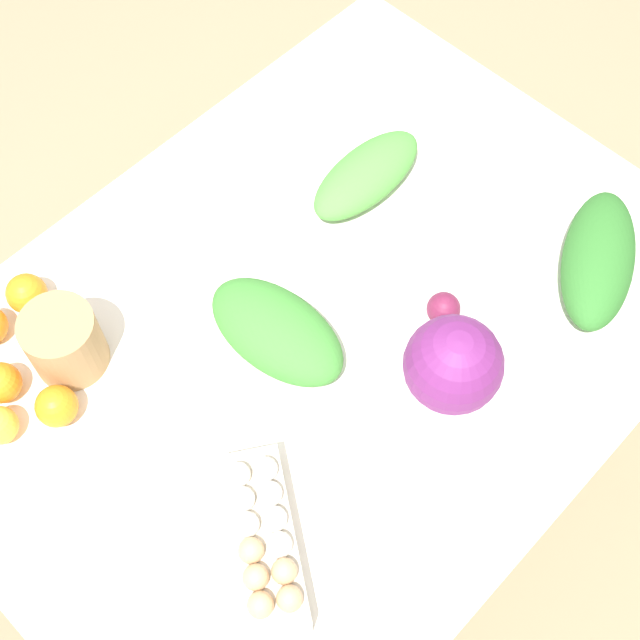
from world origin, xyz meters
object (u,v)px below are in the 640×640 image
(egg_carton, at_px, (264,539))
(greens_bunch_dandelion, at_px, (277,331))
(paper_bag, at_px, (64,342))
(beet_root, at_px, (443,309))
(greens_bunch_scallion, at_px, (367,175))
(greens_bunch_beet_tops, at_px, (598,259))
(orange_7, at_px, (27,294))
(orange_1, at_px, (1,383))
(cabbage_purple, at_px, (453,365))
(orange_4, at_px, (57,406))

(egg_carton, distance_m, greens_bunch_dandelion, 0.36)
(paper_bag, height_order, beet_root, paper_bag)
(greens_bunch_scallion, bearing_deg, greens_bunch_beet_tops, -71.54)
(paper_bag, xyz_separation_m, greens_bunch_beet_tops, (0.78, -0.55, -0.02))
(beet_root, bearing_deg, orange_7, 131.98)
(greens_bunch_scallion, bearing_deg, orange_1, 169.05)
(greens_bunch_scallion, xyz_separation_m, beet_root, (-0.12, -0.30, -0.01))
(greens_bunch_dandelion, xyz_separation_m, greens_bunch_beet_tops, (0.51, -0.31, 0.00))
(egg_carton, distance_m, paper_bag, 0.48)
(egg_carton, height_order, orange_1, egg_carton)
(egg_carton, relative_size, greens_bunch_scallion, 1.08)
(greens_bunch_dandelion, bearing_deg, egg_carton, -137.67)
(cabbage_purple, xyz_separation_m, egg_carton, (-0.41, 0.03, -0.04))
(beet_root, bearing_deg, orange_4, 150.19)
(greens_bunch_dandelion, bearing_deg, beet_root, -35.65)
(paper_bag, height_order, greens_bunch_scallion, paper_bag)
(greens_bunch_scallion, relative_size, orange_4, 3.74)
(greens_bunch_beet_tops, relative_size, beet_root, 4.96)
(greens_bunch_beet_tops, bearing_deg, orange_7, 137.84)
(orange_1, xyz_separation_m, orange_7, (0.14, 0.11, 0.00))
(cabbage_purple, xyz_separation_m, orange_1, (-0.54, 0.54, -0.05))
(greens_bunch_beet_tops, bearing_deg, egg_carton, 174.90)
(greens_bunch_beet_tops, bearing_deg, beet_root, 152.48)
(egg_carton, height_order, greens_bunch_dandelion, same)
(paper_bag, distance_m, greens_bunch_scallion, 0.65)
(beet_root, height_order, orange_7, orange_7)
(egg_carton, relative_size, greens_bunch_dandelion, 1.06)
(greens_bunch_beet_tops, relative_size, orange_7, 4.12)
(cabbage_purple, bearing_deg, orange_1, 134.89)
(orange_4, bearing_deg, egg_carton, -78.40)
(egg_carton, xyz_separation_m, greens_bunch_beet_tops, (0.78, -0.07, 0.00))
(greens_bunch_scallion, relative_size, beet_root, 4.41)
(egg_carton, xyz_separation_m, orange_7, (0.01, 0.62, -0.01))
(greens_bunch_beet_tops, relative_size, orange_1, 4.26)
(orange_7, bearing_deg, greens_bunch_scallion, -22.45)
(egg_carton, distance_m, greens_bunch_beet_tops, 0.78)
(beet_root, height_order, orange_4, orange_4)
(egg_carton, height_order, orange_7, egg_carton)
(egg_carton, height_order, beet_root, egg_carton)
(egg_carton, xyz_separation_m, greens_bunch_scallion, (0.63, 0.37, -0.01))
(beet_root, xyz_separation_m, orange_7, (-0.50, 0.55, 0.01))
(greens_bunch_beet_tops, xyz_separation_m, orange_7, (-0.77, 0.69, -0.01))
(egg_carton, bearing_deg, orange_7, 32.80)
(cabbage_purple, bearing_deg, paper_bag, 129.52)
(egg_carton, relative_size, greens_bunch_beet_tops, 0.96)
(cabbage_purple, xyz_separation_m, orange_4, (-0.50, 0.44, -0.05))
(greens_bunch_beet_tops, height_order, orange_4, greens_bunch_beet_tops)
(orange_7, bearing_deg, greens_bunch_beet_tops, -42.16)
(paper_bag, distance_m, orange_1, 0.13)
(egg_carton, distance_m, orange_4, 0.42)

